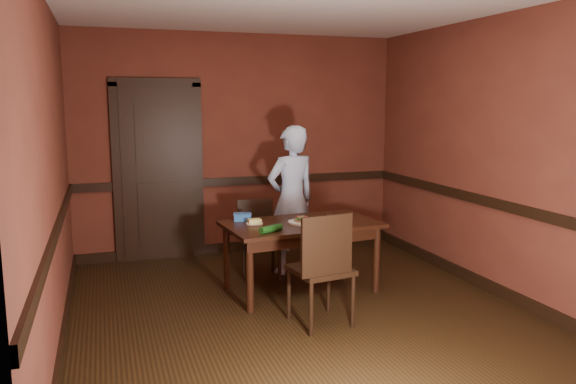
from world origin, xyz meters
TOP-DOWN VIEW (x-y plane):
  - floor at (0.00, 0.00)m, footprint 4.00×4.50m
  - ceiling at (0.00, 0.00)m, footprint 4.00×4.50m
  - wall_back at (0.00, 2.25)m, footprint 4.00×0.02m
  - wall_front at (0.00, -2.25)m, footprint 4.00×0.02m
  - wall_left at (-2.00, 0.00)m, footprint 0.02×4.50m
  - wall_right at (2.00, 0.00)m, footprint 0.02×4.50m
  - dado_back at (0.00, 2.23)m, footprint 4.00×0.03m
  - dado_left at (-1.99, 0.00)m, footprint 0.03×4.50m
  - dado_right at (1.99, 0.00)m, footprint 0.03×4.50m
  - baseboard_back at (0.00, 2.23)m, footprint 4.00×0.03m
  - baseboard_left at (-1.99, 0.00)m, footprint 0.03×4.50m
  - baseboard_right at (1.99, 0.00)m, footprint 0.03×4.50m
  - door at (-1.00, 2.22)m, footprint 1.05×0.07m
  - dining_table at (0.21, 0.57)m, footprint 1.57×0.98m
  - chair_far at (-0.06, 1.09)m, footprint 0.42×0.42m
  - chair_near at (0.08, -0.27)m, footprint 0.52×0.52m
  - person at (0.32, 1.19)m, footprint 0.67×0.52m
  - sandwich_plate at (0.20, 0.53)m, footprint 0.28×0.28m
  - sauce_jar at (0.47, 0.44)m, footprint 0.07×0.07m
  - cheese_saucer at (-0.25, 0.63)m, footprint 0.17×0.17m
  - food_tub at (-0.32, 0.84)m, footprint 0.20×0.16m
  - wrapped_veg at (-0.19, 0.26)m, footprint 0.24×0.16m

SIDE VIEW (x-z plane):
  - floor at x=0.00m, z-range -0.01..0.01m
  - baseboard_back at x=0.00m, z-range 0.00..0.12m
  - baseboard_left at x=-1.99m, z-range 0.00..0.12m
  - baseboard_right at x=1.99m, z-range 0.00..0.12m
  - dining_table at x=0.21m, z-range 0.00..0.70m
  - chair_far at x=-0.06m, z-range 0.00..0.83m
  - chair_near at x=0.08m, z-range 0.00..0.99m
  - sandwich_plate at x=0.20m, z-range 0.69..0.76m
  - cheese_saucer at x=-0.25m, z-range 0.70..0.75m
  - wrapped_veg at x=-0.19m, z-range 0.70..0.77m
  - food_tub at x=-0.32m, z-range 0.70..0.78m
  - sauce_jar at x=0.47m, z-range 0.70..0.79m
  - person at x=0.32m, z-range 0.00..1.63m
  - dado_back at x=0.00m, z-range 0.85..0.95m
  - dado_left at x=-1.99m, z-range 0.85..0.95m
  - dado_right at x=1.99m, z-range 0.85..0.95m
  - door at x=-1.00m, z-range -0.01..2.19m
  - wall_back at x=0.00m, z-range 0.00..2.70m
  - wall_front at x=0.00m, z-range 0.00..2.70m
  - wall_left at x=-2.00m, z-range 0.00..2.70m
  - wall_right at x=2.00m, z-range 0.00..2.70m
  - ceiling at x=0.00m, z-range 2.70..2.71m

